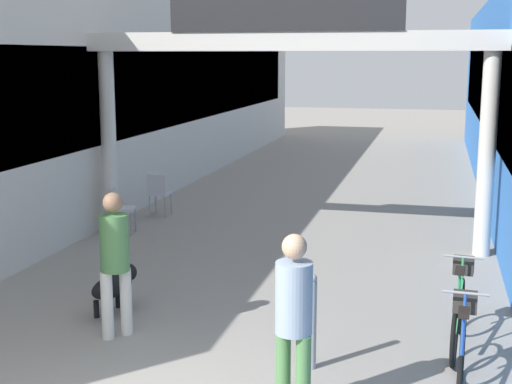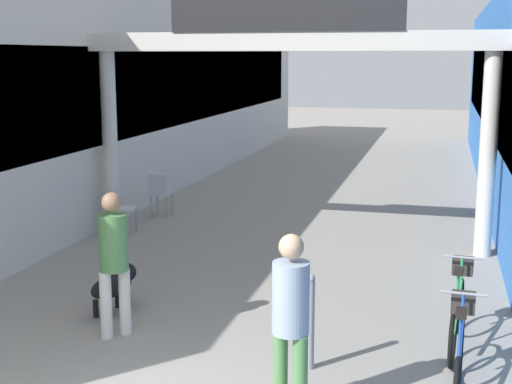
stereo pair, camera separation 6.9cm
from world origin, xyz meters
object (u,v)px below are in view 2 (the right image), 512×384
pedestrian_with_dog (114,255)px  bollard_post_metal (310,321)px  bicycle_green_second (458,309)px  cafe_chair_aluminium_farther (160,191)px  cafe_chair_aluminium_nearer (121,205)px  dog_on_leash (115,284)px  pedestrian_companion (291,313)px  bicycle_blue_nearest (459,356)px

pedestrian_with_dog → bollard_post_metal: size_ratio=1.66×
bicycle_green_second → cafe_chair_aluminium_farther: size_ratio=1.90×
cafe_chair_aluminium_nearer → cafe_chair_aluminium_farther: (0.18, 1.48, 0.00)m
cafe_chair_aluminium_nearer → cafe_chair_aluminium_farther: size_ratio=1.00×
dog_on_leash → bicycle_green_second: 4.27m
dog_on_leash → cafe_chair_aluminium_nearer: cafe_chair_aluminium_nearer is taller
pedestrian_companion → bicycle_green_second: (1.52, 2.07, -0.56)m
pedestrian_with_dog → cafe_chair_aluminium_nearer: size_ratio=1.96×
pedestrian_companion → cafe_chair_aluminium_farther: (-4.31, 7.42, -0.45)m
pedestrian_with_dog → pedestrian_companion: bearing=-29.2°
dog_on_leash → bollard_post_metal: 2.94m
cafe_chair_aluminium_farther → cafe_chair_aluminium_nearer: bearing=-97.0°
dog_on_leash → cafe_chair_aluminium_nearer: bearing=114.2°
bicycle_green_second → cafe_chair_aluminium_nearer: bicycle_green_second is taller
dog_on_leash → bicycle_green_second: (4.27, -0.00, 0.07)m
pedestrian_with_dog → cafe_chair_aluminium_farther: pedestrian_with_dog is taller
pedestrian_companion → bicycle_green_second: pedestrian_companion is taller
pedestrian_companion → bicycle_blue_nearest: 1.77m
bicycle_blue_nearest → cafe_chair_aluminium_farther: bicycle_blue_nearest is taller
bicycle_blue_nearest → bicycle_green_second: bearing=89.8°
bicycle_green_second → pedestrian_with_dog: bearing=-169.3°
pedestrian_companion → bicycle_green_second: 2.63m
pedestrian_with_dog → bicycle_green_second: 4.01m
bicycle_green_second → cafe_chair_aluminium_farther: 7.92m
bicycle_blue_nearest → bicycle_green_second: size_ratio=1.00×
bicycle_blue_nearest → cafe_chair_aluminium_nearer: size_ratio=1.90×
pedestrian_companion → cafe_chair_aluminium_farther: pedestrian_companion is taller
cafe_chair_aluminium_farther → pedestrian_companion: bearing=-59.8°
pedestrian_with_dog → bollard_post_metal: pedestrian_with_dog is taller
bollard_post_metal → dog_on_leash: bearing=159.3°
cafe_chair_aluminium_nearer → dog_on_leash: bearing=-65.8°
dog_on_leash → bicycle_blue_nearest: bearing=-17.4°
pedestrian_companion → bollard_post_metal: 1.13m
cafe_chair_aluminium_nearer → pedestrian_with_dog: bearing=-65.5°
pedestrian_with_dog → bollard_post_metal: 2.45m
pedestrian_with_dog → bicycle_green_second: pedestrian_with_dog is taller
pedestrian_companion → cafe_chair_aluminium_farther: size_ratio=1.94×
pedestrian_with_dog → cafe_chair_aluminium_nearer: bearing=114.5°
bicycle_blue_nearest → dog_on_leash: bearing=162.6°
dog_on_leash → bicycle_green_second: bicycle_green_second is taller
pedestrian_companion → dog_on_leash: size_ratio=2.07×
pedestrian_companion → bollard_post_metal: size_ratio=1.65×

